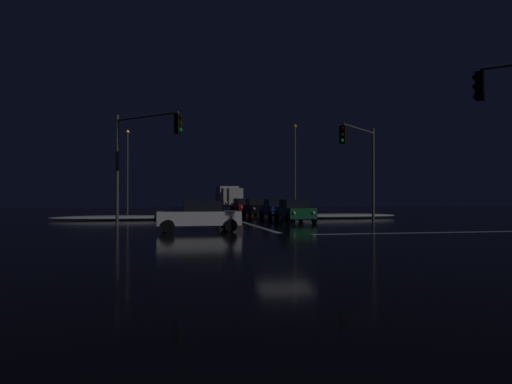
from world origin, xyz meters
name	(u,v)px	position (x,y,z in m)	size (l,w,h in m)	color
ground	(285,236)	(0.00, 0.00, -0.05)	(120.00, 120.00, 0.10)	black
stop_line_north	(253,225)	(0.00, 7.73, 0.00)	(0.35, 13.20, 0.01)	white
centre_line_ns	(227,217)	(0.00, 19.33, 0.00)	(22.00, 0.15, 0.01)	yellow
crosswalk_bar_east	(439,232)	(7.83, 0.00, 0.00)	(13.20, 0.40, 0.01)	white
snow_bank_left_curb	(121,218)	(-8.53, 16.19, 0.18)	(10.36, 1.50, 0.36)	white
snow_bank_right_curb	(337,216)	(8.53, 15.86, 0.19)	(10.17, 1.50, 0.39)	white
sedan_green	(295,211)	(3.43, 10.47, 0.80)	(2.02, 4.33, 1.57)	#14512D
sedan_blue	(277,209)	(3.43, 15.67, 0.80)	(2.02, 4.33, 1.57)	navy
sedan_black	(256,207)	(3.07, 21.92, 0.80)	(2.02, 4.33, 1.57)	black
sedan_red	(244,206)	(2.99, 28.02, 0.80)	(2.02, 4.33, 1.57)	maroon
sedan_silver	(242,205)	(3.62, 33.32, 0.80)	(2.02, 4.33, 1.57)	#B7B7BC
box_truck	(228,197)	(3.07, 40.22, 1.71)	(2.68, 8.28, 3.08)	beige
sedan_white_crossing	(199,215)	(-3.69, 3.30, 0.80)	(4.33, 2.02, 1.57)	silver
traffic_signal_ne	(361,155)	(6.65, 6.65, 4.36)	(3.77, 3.77, 6.26)	#4C4C51
traffic_signal_nw	(141,147)	(-6.70, 6.70, 4.59)	(3.75, 3.75, 6.61)	#4C4C51
streetlamp_right_far	(295,162)	(8.83, 29.33, 5.53)	(0.44, 0.44, 9.66)	#424247
streetlamp_left_far	(127,165)	(-8.83, 29.33, 4.97)	(0.44, 0.44, 8.57)	#424247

